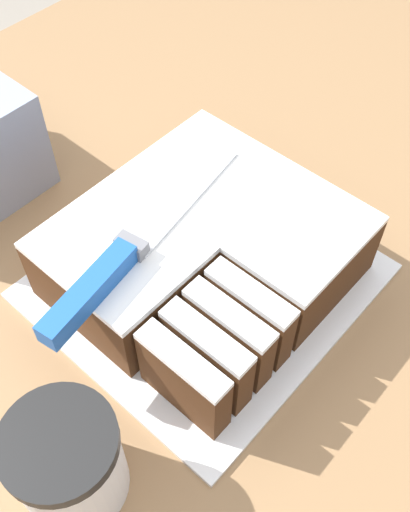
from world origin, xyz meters
The scene contains 6 objects.
ground_plane centered at (0.00, 0.00, 0.00)m, with size 8.00×8.00×0.00m, color #9E9384.
countertop centered at (0.00, 0.00, 0.45)m, with size 1.40×1.10×0.90m.
cake_board centered at (-0.02, -0.04, 0.90)m, with size 0.33×0.31×0.01m.
cake centered at (-0.01, -0.03, 0.95)m, with size 0.28×0.26×0.08m.
knife centered at (-0.12, -0.01, 1.00)m, with size 0.29×0.07×0.02m.
coffee_cup centered at (-0.26, -0.10, 0.95)m, with size 0.10×0.10×0.11m.
Camera 1 is at (-0.31, -0.29, 1.45)m, focal length 42.00 mm.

